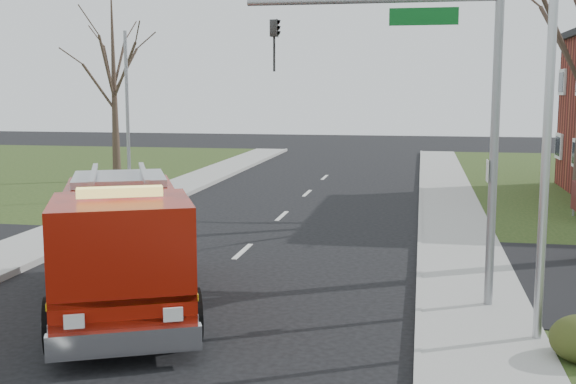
# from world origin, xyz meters

# --- Properties ---
(ground) EXTENTS (120.00, 120.00, 0.00)m
(ground) POSITION_xyz_m (0.00, 0.00, 0.00)
(ground) COLOR black
(ground) RESTS_ON ground
(sidewalk_right) EXTENTS (2.40, 80.00, 0.15)m
(sidewalk_right) POSITION_xyz_m (6.20, 0.00, 0.07)
(sidewalk_right) COLOR #989993
(sidewalk_right) RESTS_ON ground
(bare_tree_left) EXTENTS (4.50, 4.50, 9.00)m
(bare_tree_left) POSITION_xyz_m (-10.00, 20.00, 5.56)
(bare_tree_left) COLOR #3F2D25
(bare_tree_left) RESTS_ON ground
(traffic_signal_mast) EXTENTS (5.29, 0.18, 6.80)m
(traffic_signal_mast) POSITION_xyz_m (5.21, 1.50, 4.71)
(traffic_signal_mast) COLOR gray
(traffic_signal_mast) RESTS_ON ground
(streetlight_pole) EXTENTS (1.48, 0.16, 8.40)m
(streetlight_pole) POSITION_xyz_m (7.14, -0.50, 4.55)
(streetlight_pole) COLOR #B7BABF
(streetlight_pole) RESTS_ON ground
(utility_pole_far) EXTENTS (0.14, 0.14, 7.00)m
(utility_pole_far) POSITION_xyz_m (-6.80, 14.00, 3.50)
(utility_pole_far) COLOR gray
(utility_pole_far) RESTS_ON ground
(fire_engine) EXTENTS (5.22, 7.69, 2.95)m
(fire_engine) POSITION_xyz_m (-1.18, 0.21, 1.33)
(fire_engine) COLOR maroon
(fire_engine) RESTS_ON ground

